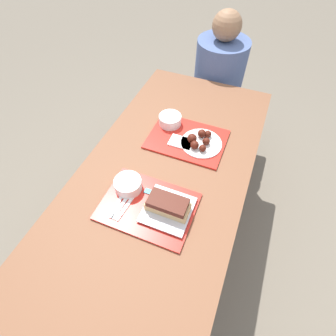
{
  "coord_description": "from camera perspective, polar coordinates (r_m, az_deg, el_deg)",
  "views": [
    {
      "loc": [
        0.32,
        -0.75,
        1.81
      ],
      "look_at": [
        0.02,
        -0.01,
        0.81
      ],
      "focal_mm": 28.0,
      "sensor_mm": 36.0,
      "label": 1
    }
  ],
  "objects": [
    {
      "name": "bowl_coleslaw_far",
      "position": [
        1.53,
        0.46,
        10.52
      ],
      "size": [
        0.13,
        0.13,
        0.06
      ],
      "color": "white",
      "rests_on": "tray_far"
    },
    {
      "name": "plastic_knife_near",
      "position": [
        1.2,
        -8.89,
        -8.01
      ],
      "size": [
        0.03,
        0.17,
        0.0
      ],
      "color": "white",
      "rests_on": "tray_near"
    },
    {
      "name": "picnic_bench_far",
      "position": [
        2.34,
        9.66,
        12.79
      ],
      "size": [
        0.78,
        0.28,
        0.46
      ],
      "color": "brown",
      "rests_on": "ground_plane"
    },
    {
      "name": "person_seated_across",
      "position": [
        2.14,
        11.18,
        20.31
      ],
      "size": [
        0.37,
        0.37,
        0.7
      ],
      "color": "#4C6093",
      "rests_on": "picnic_bench_far"
    },
    {
      "name": "plastic_fork_near",
      "position": [
        1.21,
        -9.81,
        -7.66
      ],
      "size": [
        0.03,
        0.17,
        0.0
      ],
      "color": "white",
      "rests_on": "tray_near"
    },
    {
      "name": "wings_plate_far",
      "position": [
        1.43,
        7.0,
        5.81
      ],
      "size": [
        0.22,
        0.22,
        0.06
      ],
      "color": "white",
      "rests_on": "tray_far"
    },
    {
      "name": "ground_plane",
      "position": [
        1.99,
        -0.56,
        -14.55
      ],
      "size": [
        12.0,
        12.0,
        0.0
      ],
      "primitive_type": "plane",
      "color": "#706656"
    },
    {
      "name": "tray_far",
      "position": [
        1.46,
        4.16,
        6.26
      ],
      "size": [
        0.42,
        0.3,
        0.01
      ],
      "color": "red",
      "rests_on": "picnic_table"
    },
    {
      "name": "napkin_far",
      "position": [
        1.43,
        2.82,
        5.63
      ],
      "size": [
        0.13,
        0.09,
        0.01
      ],
      "color": "white",
      "rests_on": "tray_far"
    },
    {
      "name": "brisket_sandwich_plate",
      "position": [
        1.15,
        -0.04,
        -8.45
      ],
      "size": [
        0.21,
        0.21,
        0.08
      ],
      "color": "white",
      "rests_on": "tray_near"
    },
    {
      "name": "tray_near",
      "position": [
        1.2,
        -4.38,
        -8.31
      ],
      "size": [
        0.42,
        0.3,
        0.01
      ],
      "color": "red",
      "rests_on": "picnic_table"
    },
    {
      "name": "plastic_spoon_near",
      "position": [
        1.22,
        -10.72,
        -7.3
      ],
      "size": [
        0.03,
        0.17,
        0.0
      ],
      "color": "white",
      "rests_on": "tray_near"
    },
    {
      "name": "bowl_coleslaw_near",
      "position": [
        1.23,
        -8.71,
        -3.5
      ],
      "size": [
        0.13,
        0.13,
        0.06
      ],
      "color": "white",
      "rests_on": "tray_near"
    },
    {
      "name": "picnic_table",
      "position": [
        1.4,
        -0.77,
        -3.08
      ],
      "size": [
        0.82,
        1.71,
        0.77
      ],
      "color": "brown",
      "rests_on": "ground_plane"
    },
    {
      "name": "condiment_packet",
      "position": [
        1.23,
        -4.31,
        -5.11
      ],
      "size": [
        0.04,
        0.03,
        0.01
      ],
      "color": "teal",
      "rests_on": "tray_near"
    }
  ]
}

